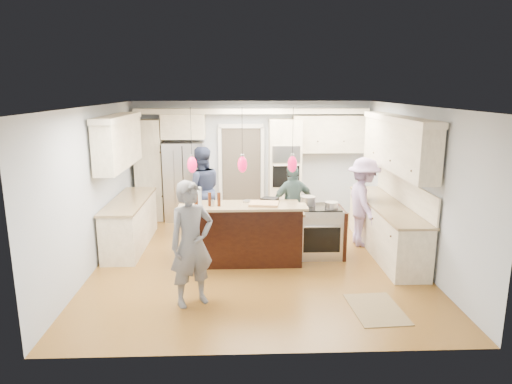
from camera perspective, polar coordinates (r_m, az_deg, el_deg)
ground_plane at (r=8.26m, az=0.09°, el=-8.35°), size 6.00×6.00×0.00m
room_shell at (r=7.79m, az=0.10°, el=4.22°), size 5.54×6.04×2.72m
refrigerator at (r=10.62m, az=-8.86°, el=1.37°), size 0.90×0.70×1.80m
oven_column at (r=10.58m, az=3.60°, el=2.83°), size 0.72×0.69×2.30m
back_upper_cabinets at (r=10.55m, az=-4.57°, el=5.64°), size 5.30×0.61×2.54m
right_counter_run at (r=8.67m, az=16.38°, el=-0.55°), size 0.64×3.10×2.51m
left_cabinets at (r=8.97m, az=-15.91°, el=-0.08°), size 0.64×2.30×2.51m
kitchen_island at (r=8.16m, az=-1.67°, el=-5.01°), size 2.10×1.46×1.12m
island_range at (r=8.37m, az=8.05°, el=-4.87°), size 0.82×0.71×0.92m
pendant_lights at (r=7.28m, az=-1.72°, el=3.50°), size 1.75×0.15×1.03m
person_bar_end at (r=6.40m, az=-8.05°, el=-6.44°), size 0.77×0.69×1.77m
person_far_left at (r=9.56m, az=-6.89°, el=0.22°), size 1.02×0.87×1.82m
person_far_right at (r=8.90m, az=4.64°, el=-1.52°), size 0.99×0.64×1.57m
person_range_side at (r=8.97m, az=13.26°, el=-1.23°), size 0.68×1.13×1.71m
floor_rug at (r=6.71m, az=14.81°, el=-13.97°), size 0.73×1.01×0.01m
water_bottle at (r=7.42m, az=-7.10°, el=-0.57°), size 0.09×0.09×0.31m
beer_bottle_a at (r=7.41m, az=-7.50°, el=-0.89°), size 0.07×0.07×0.24m
beer_bottle_b at (r=7.39m, az=-4.66°, el=-0.93°), size 0.06×0.06×0.23m
beer_bottle_c at (r=7.41m, az=-5.82°, el=-0.90°), size 0.06×0.06×0.23m
drink_can at (r=7.39m, az=-5.44°, el=-1.41°), size 0.07×0.07×0.11m
cutting_board at (r=7.47m, az=0.99°, el=-1.47°), size 0.52×0.40×0.04m
pot_large at (r=8.31m, az=6.52°, el=-1.08°), size 0.27×0.27×0.16m
pot_small at (r=8.14m, az=9.42°, el=-1.62°), size 0.23×0.23×0.11m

